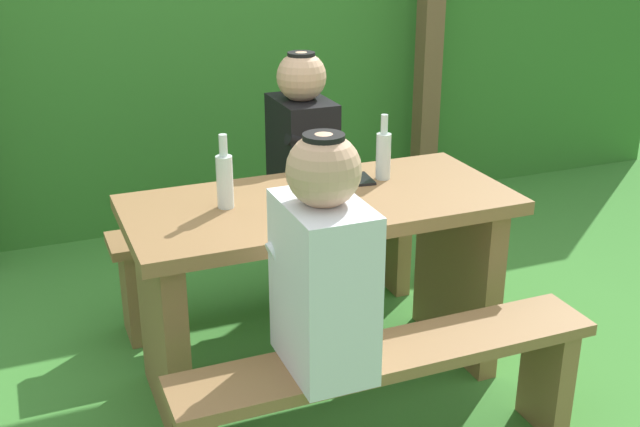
% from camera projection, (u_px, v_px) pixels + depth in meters
% --- Properties ---
extents(ground_plane, '(12.00, 12.00, 0.00)m').
position_uv_depth(ground_plane, '(320.00, 376.00, 3.11)').
color(ground_plane, '#3E8433').
extents(hedge_backdrop, '(6.40, 0.78, 1.73)m').
position_uv_depth(hedge_backdrop, '(184.00, 63.00, 4.62)').
color(hedge_backdrop, '#337429').
rests_on(hedge_backdrop, ground_plane).
extents(pergola_post_right, '(0.12, 0.12, 2.09)m').
position_uv_depth(pergola_post_right, '(430.00, 34.00, 4.51)').
color(pergola_post_right, brown).
rests_on(pergola_post_right, ground_plane).
extents(picnic_table, '(1.40, 0.64, 0.75)m').
position_uv_depth(picnic_table, '(320.00, 259.00, 2.92)').
color(picnic_table, olive).
rests_on(picnic_table, ground_plane).
extents(bench_near, '(1.40, 0.24, 0.45)m').
position_uv_depth(bench_near, '(389.00, 384.00, 2.49)').
color(bench_near, olive).
rests_on(bench_near, ground_plane).
extents(bench_far, '(1.40, 0.24, 0.45)m').
position_uv_depth(bench_far, '(271.00, 245.00, 3.49)').
color(bench_far, olive).
rests_on(bench_far, ground_plane).
extents(person_white_shirt, '(0.25, 0.35, 0.72)m').
position_uv_depth(person_white_shirt, '(323.00, 264.00, 2.24)').
color(person_white_shirt, silver).
rests_on(person_white_shirt, bench_near).
extents(person_black_coat, '(0.25, 0.35, 0.72)m').
position_uv_depth(person_black_coat, '(302.00, 142.00, 3.37)').
color(person_black_coat, black).
rests_on(person_black_coat, bench_far).
extents(drinking_glass, '(0.07, 0.07, 0.10)m').
position_uv_depth(drinking_glass, '(323.00, 172.00, 2.96)').
color(drinking_glass, silver).
rests_on(drinking_glass, picnic_table).
extents(bottle_left, '(0.06, 0.06, 0.26)m').
position_uv_depth(bottle_left, '(225.00, 179.00, 2.71)').
color(bottle_left, silver).
rests_on(bottle_left, picnic_table).
extents(bottle_right, '(0.06, 0.06, 0.25)m').
position_uv_depth(bottle_right, '(383.00, 154.00, 3.00)').
color(bottle_right, silver).
rests_on(bottle_right, picnic_table).
extents(cell_phone, '(0.08, 0.15, 0.01)m').
position_uv_depth(cell_phone, '(362.00, 179.00, 3.02)').
color(cell_phone, black).
rests_on(cell_phone, picnic_table).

